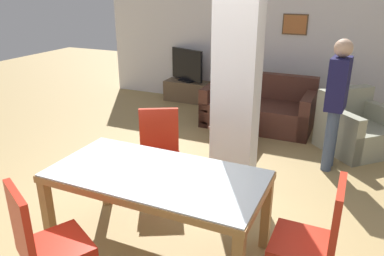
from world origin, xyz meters
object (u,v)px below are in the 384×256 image
Objects in this scene: coffee_table at (234,135)px; tv_stand at (187,91)px; bottle at (229,112)px; dining_table at (157,188)px; dining_chair_far_left at (159,151)px; sofa at (259,109)px; standing_person at (337,97)px; dining_chair_head_right at (315,236)px; armchair at (356,130)px; tv_screen at (187,66)px; dining_chair_near_left at (43,241)px.

tv_stand reaches higher than coffee_table.
dining_table is at bearing -85.12° from bottle.
sofa is at bearing -127.24° from dining_chair_far_left.
bottle is 1.55m from standing_person.
dining_chair_head_right is (1.33, 0.00, -0.09)m from dining_table.
coffee_table is 0.65× the size of tv_stand.
sofa is 1.07× the size of standing_person.
armchair is (0.19, 3.09, -0.23)m from dining_chair_head_right.
dining_chair_far_left is at bearing 117.87° from dining_table.
dining_chair_far_left reaches higher than dining_table.
dining_chair_head_right is 1.24× the size of tv_screen.
dining_chair_far_left is 1.73m from bottle.
sofa is at bearing 90.28° from dining_table.
tv_stand is 3.68m from standing_person.
dining_table is at bearing 90.00° from dining_chair_head_right.
dining_table is at bearing 156.38° from standing_person.
tv_screen is (-1.29, 5.21, 0.20)m from dining_chair_near_left.
dining_chair_head_right reaches higher than bottle.
dining_chair_far_left reaches higher than sofa.
coffee_table is 0.34m from bottle.
tv_stand is (-1.29, 3.48, -0.32)m from dining_chair_far_left.
armchair is at bearing -16.26° from standing_person.
tv_screen is at bearing 130.73° from bottle.
coffee_table is 0.35× the size of standing_person.
dining_chair_near_left is 4.40m from sofa.
coffee_table is 1.54m from standing_person.
coffee_table is at bearing -47.90° from bottle.
tv_screen is at bearing 130.83° from coffee_table.
dining_chair_far_left is 3.61× the size of bottle.
dining_chair_near_left is 1.08× the size of tv_stand.
tv_stand is 0.54× the size of standing_person.
dining_chair_far_left is 3.72m from tv_screen.
dining_chair_near_left is 5.37m from tv_screen.
dining_chair_near_left is at bearing 84.30° from sofa.
dining_chair_near_left reaches higher than coffee_table.
dining_chair_far_left is at bearing 132.32° from tv_screen.
tv_stand is 0.53m from tv_screen.
dining_chair_head_right is at bearing -173.43° from standing_person.
standing_person is at bearing -4.29° from coffee_table.
dining_chair_head_right is 1.00× the size of dining_chair_near_left.
sofa is at bearing -59.61° from armchair.
tv_screen reaches higher than armchair.
armchair is at bearing 91.17° from dining_chair_near_left.
dining_chair_near_left is at bearing 125.90° from tv_screen.
standing_person is at bearing 89.83° from dining_chair_near_left.
sofa is at bearing 20.97° from dining_chair_head_right.
dining_chair_head_right is 1.67× the size of coffee_table.
bottle is at bearing -49.27° from tv_stand.
tv_stand is (-3.08, 4.34, -0.32)m from dining_chair_head_right.
tv_screen is at bearing -65.38° from armchair.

